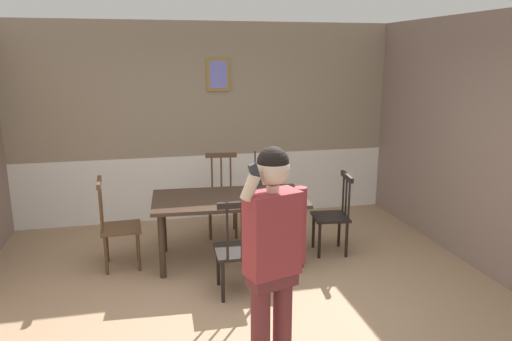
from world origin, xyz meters
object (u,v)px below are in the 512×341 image
at_px(dining_table, 229,205).
at_px(chair_opposite_corner, 117,226).
at_px(chair_by_doorway, 222,198).
at_px(chair_at_table_head, 333,215).
at_px(chair_near_window, 239,249).
at_px(person_figure, 273,251).

relative_size(dining_table, chair_opposite_corner, 1.73).
height_order(chair_by_doorway, chair_at_table_head, chair_by_doorway).
bearing_deg(chair_opposite_corner, chair_near_window, 49.89).
xyz_separation_m(chair_at_table_head, chair_opposite_corner, (-2.49, 0.15, 0.02)).
xyz_separation_m(dining_table, chair_opposite_corner, (-1.25, 0.07, -0.18)).
distance_m(dining_table, chair_opposite_corner, 1.26).
relative_size(chair_by_doorway, person_figure, 0.61).
bearing_deg(person_figure, chair_near_window, -107.36).
height_order(chair_opposite_corner, person_figure, person_figure).
distance_m(chair_at_table_head, chair_opposite_corner, 2.49).
bearing_deg(dining_table, chair_by_doorway, 86.45).
xyz_separation_m(chair_by_doorway, chair_at_table_head, (1.19, -0.92, -0.03)).
bearing_deg(chair_at_table_head, chair_by_doorway, 59.29).
xyz_separation_m(dining_table, chair_near_window, (-0.05, -0.85, -0.19)).
xyz_separation_m(chair_at_table_head, person_figure, (-1.31, -2.09, 0.53)).
bearing_deg(chair_opposite_corner, chair_at_table_head, 84.01).
relative_size(chair_near_window, chair_opposite_corner, 0.99).
bearing_deg(chair_at_table_head, person_figure, 155.11).
bearing_deg(chair_opposite_corner, dining_table, 84.16).
relative_size(dining_table, chair_near_window, 1.75).
xyz_separation_m(chair_by_doorway, chair_opposite_corner, (-1.30, -0.78, -0.01)).
xyz_separation_m(chair_near_window, chair_at_table_head, (1.29, 0.77, -0.01)).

